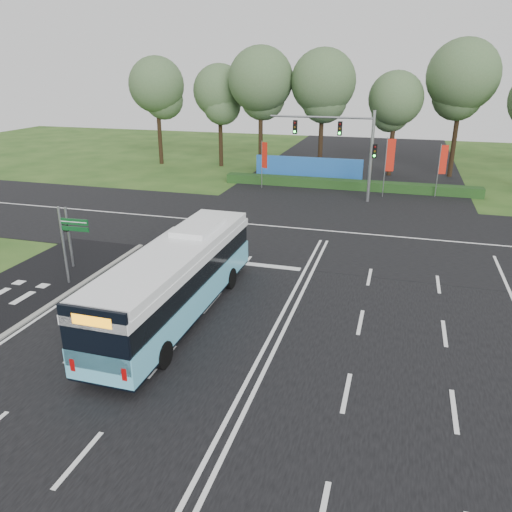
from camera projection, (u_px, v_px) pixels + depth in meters
The scene contains 14 objects.
ground at pixel (283, 313), 21.59m from camera, with size 120.00×120.00×0.00m, color #254818.
road_main at pixel (283, 312), 21.58m from camera, with size 20.00×120.00×0.04m, color black.
road_cross at pixel (326, 231), 32.36m from camera, with size 120.00×14.00×0.05m, color black.
kerb_strip at pixel (39, 312), 21.52m from camera, with size 0.25×18.00×0.12m, color gray.
city_bus at pixel (177, 279), 20.71m from camera, with size 2.63×11.83×3.39m.
pedestrian_signal at pixel (69, 235), 25.86m from camera, with size 0.29×0.41×3.29m.
street_sign at pixel (69, 236), 23.60m from camera, with size 1.52×0.15×3.90m.
banner_flag_left at pixel (264, 158), 42.88m from camera, with size 0.57×0.29×4.12m.
banner_flag_mid at pixel (389, 159), 39.85m from camera, with size 0.71×0.16×4.81m.
banner_flag_right at pixel (442, 163), 39.96m from camera, with size 0.62×0.21×4.31m.
traffic_light_gantry at pixel (348, 141), 38.30m from camera, with size 8.41×0.28×7.00m.
hedge at pixel (348, 185), 43.45m from camera, with size 22.00×1.20×0.80m, color #193D16.
blue_hoarding at pixel (308, 169), 46.50m from camera, with size 10.00×0.30×2.20m, color #205BAF.
eucalyptus_row at pixel (409, 84), 45.53m from camera, with size 55.06×9.17×12.59m.
Camera 1 is at (4.28, -18.88, 9.94)m, focal length 35.00 mm.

